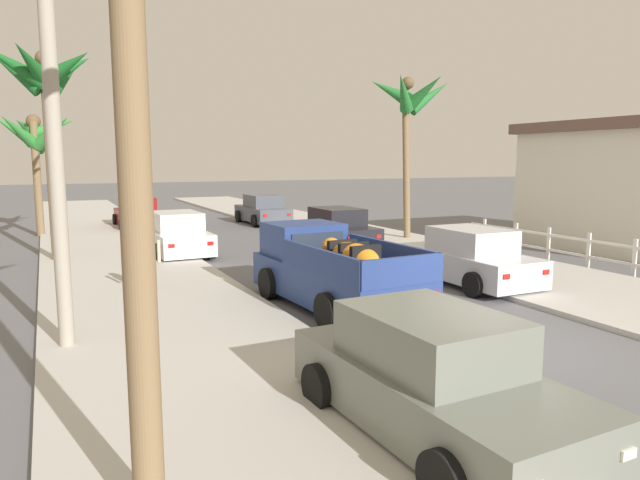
{
  "coord_description": "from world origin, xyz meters",
  "views": [
    {
      "loc": [
        -7.19,
        -7.61,
        3.36
      ],
      "look_at": [
        -0.54,
        6.25,
        1.2
      ],
      "focal_mm": 32.16,
      "sensor_mm": 36.0,
      "label": 1
    }
  ],
  "objects_px": {
    "car_right_near": "(432,379)",
    "palm_tree_left_mid": "(44,80)",
    "pickup_truck": "(331,272)",
    "car_left_near": "(336,229)",
    "palm_tree_right_fore": "(37,136)",
    "palm_tree_right_mid": "(411,102)",
    "utility_pole": "(49,61)",
    "car_left_far": "(138,214)",
    "car_left_mid": "(176,235)",
    "car_right_far": "(263,210)",
    "car_right_mid": "(469,258)",
    "pedestrian": "(149,260)"
  },
  "relations": [
    {
      "from": "car_right_near",
      "to": "palm_tree_left_mid",
      "type": "distance_m",
      "value": 16.44
    },
    {
      "from": "pickup_truck",
      "to": "car_left_near",
      "type": "distance_m",
      "value": 8.94
    },
    {
      "from": "pickup_truck",
      "to": "car_right_near",
      "type": "xyz_separation_m",
      "value": [
        -1.7,
        -6.11,
        -0.1
      ]
    },
    {
      "from": "palm_tree_right_fore",
      "to": "palm_tree_right_mid",
      "type": "distance_m",
      "value": 15.94
    },
    {
      "from": "utility_pole",
      "to": "car_left_far",
      "type": "bearing_deg",
      "value": 78.25
    },
    {
      "from": "pickup_truck",
      "to": "palm_tree_left_mid",
      "type": "relative_size",
      "value": 0.77
    },
    {
      "from": "palm_tree_right_mid",
      "to": "utility_pole",
      "type": "height_order",
      "value": "utility_pole"
    },
    {
      "from": "car_right_near",
      "to": "palm_tree_left_mid",
      "type": "xyz_separation_m",
      "value": [
        -3.96,
        15.11,
        5.15
      ]
    },
    {
      "from": "car_left_mid",
      "to": "utility_pole",
      "type": "relative_size",
      "value": 0.45
    },
    {
      "from": "utility_pole",
      "to": "car_right_far",
      "type": "bearing_deg",
      "value": 60.36
    },
    {
      "from": "car_left_far",
      "to": "palm_tree_left_mid",
      "type": "bearing_deg",
      "value": -114.09
    },
    {
      "from": "car_left_near",
      "to": "car_right_mid",
      "type": "xyz_separation_m",
      "value": [
        0.25,
        -7.37,
        0.0
      ]
    },
    {
      "from": "car_left_far",
      "to": "palm_tree_right_mid",
      "type": "bearing_deg",
      "value": -43.35
    },
    {
      "from": "car_left_far",
      "to": "car_left_mid",
      "type": "bearing_deg",
      "value": -89.58
    },
    {
      "from": "car_left_far",
      "to": "palm_tree_right_mid",
      "type": "height_order",
      "value": "palm_tree_right_mid"
    },
    {
      "from": "pickup_truck",
      "to": "palm_tree_right_mid",
      "type": "height_order",
      "value": "palm_tree_right_mid"
    },
    {
      "from": "pickup_truck",
      "to": "car_left_far",
      "type": "distance_m",
      "value": 17.74
    },
    {
      "from": "car_right_near",
      "to": "palm_tree_left_mid",
      "type": "height_order",
      "value": "palm_tree_left_mid"
    },
    {
      "from": "car_right_near",
      "to": "car_right_far",
      "type": "xyz_separation_m",
      "value": [
        6.16,
        23.02,
        0.0
      ]
    },
    {
      "from": "palm_tree_left_mid",
      "to": "car_left_near",
      "type": "bearing_deg",
      "value": -6.39
    },
    {
      "from": "pedestrian",
      "to": "car_right_near",
      "type": "bearing_deg",
      "value": -77.78
    },
    {
      "from": "pickup_truck",
      "to": "pedestrian",
      "type": "height_order",
      "value": "pickup_truck"
    },
    {
      "from": "car_left_mid",
      "to": "palm_tree_left_mid",
      "type": "xyz_separation_m",
      "value": [
        -3.93,
        0.19,
        5.15
      ]
    },
    {
      "from": "car_right_mid",
      "to": "palm_tree_right_mid",
      "type": "height_order",
      "value": "palm_tree_right_mid"
    },
    {
      "from": "car_left_far",
      "to": "pedestrian",
      "type": "bearing_deg",
      "value": -97.02
    },
    {
      "from": "palm_tree_left_mid",
      "to": "utility_pole",
      "type": "distance_m",
      "value": 9.86
    },
    {
      "from": "palm_tree_right_fore",
      "to": "palm_tree_left_mid",
      "type": "height_order",
      "value": "palm_tree_left_mid"
    },
    {
      "from": "car_right_near",
      "to": "pickup_truck",
      "type": "bearing_deg",
      "value": 74.46
    },
    {
      "from": "car_left_near",
      "to": "utility_pole",
      "type": "height_order",
      "value": "utility_pole"
    },
    {
      "from": "car_left_mid",
      "to": "car_right_mid",
      "type": "bearing_deg",
      "value": -53.39
    },
    {
      "from": "palm_tree_right_fore",
      "to": "utility_pole",
      "type": "distance_m",
      "value": 17.0
    },
    {
      "from": "car_left_far",
      "to": "car_right_far",
      "type": "bearing_deg",
      "value": -6.69
    },
    {
      "from": "palm_tree_left_mid",
      "to": "car_left_mid",
      "type": "bearing_deg",
      "value": -2.76
    },
    {
      "from": "pickup_truck",
      "to": "car_left_near",
      "type": "height_order",
      "value": "pickup_truck"
    },
    {
      "from": "car_left_near",
      "to": "palm_tree_right_fore",
      "type": "bearing_deg",
      "value": 140.96
    },
    {
      "from": "car_left_far",
      "to": "palm_tree_right_fore",
      "type": "bearing_deg",
      "value": -160.64
    },
    {
      "from": "car_right_near",
      "to": "pedestrian",
      "type": "height_order",
      "value": "pedestrian"
    },
    {
      "from": "car_right_far",
      "to": "utility_pole",
      "type": "xyz_separation_m",
      "value": [
        -10.09,
        -17.74,
        4.26
      ]
    },
    {
      "from": "car_left_far",
      "to": "car_right_far",
      "type": "xyz_separation_m",
      "value": [
        6.25,
        -0.73,
        0.0
      ]
    },
    {
      "from": "car_right_mid",
      "to": "pedestrian",
      "type": "distance_m",
      "value": 8.36
    },
    {
      "from": "palm_tree_right_mid",
      "to": "car_left_far",
      "type": "bearing_deg",
      "value": 136.65
    },
    {
      "from": "car_left_near",
      "to": "car_right_mid",
      "type": "height_order",
      "value": "same"
    },
    {
      "from": "palm_tree_right_mid",
      "to": "pedestrian",
      "type": "xyz_separation_m",
      "value": [
        -11.53,
        -5.73,
        -4.77
      ]
    },
    {
      "from": "palm_tree_left_mid",
      "to": "pedestrian",
      "type": "xyz_separation_m",
      "value": [
        2.04,
        -6.23,
        -4.95
      ]
    },
    {
      "from": "car_right_mid",
      "to": "car_left_far",
      "type": "bearing_deg",
      "value": 109.97
    },
    {
      "from": "car_right_far",
      "to": "pickup_truck",
      "type": "bearing_deg",
      "value": -104.79
    },
    {
      "from": "car_left_mid",
      "to": "pedestrian",
      "type": "bearing_deg",
      "value": -107.43
    },
    {
      "from": "car_right_mid",
      "to": "palm_tree_right_fore",
      "type": "distance_m",
      "value": 19.16
    },
    {
      "from": "car_left_mid",
      "to": "palm_tree_right_mid",
      "type": "height_order",
      "value": "palm_tree_right_mid"
    },
    {
      "from": "car_right_mid",
      "to": "car_left_far",
      "type": "xyz_separation_m",
      "value": [
        -6.22,
        17.13,
        0.0
      ]
    }
  ]
}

